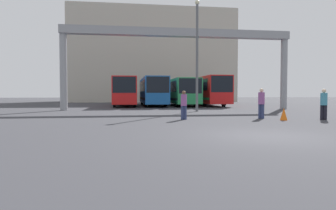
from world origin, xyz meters
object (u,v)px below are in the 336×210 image
Objects in this scene: bus_slot_2 at (180,91)px; traffic_cone at (284,114)px; bus_slot_0 at (125,90)px; lamp_post at (197,51)px; pedestrian_near_center at (324,103)px; pedestrian_mid_right at (261,103)px; bus_slot_3 at (206,90)px; pedestrian_far_center at (184,104)px; bus_slot_1 at (153,90)px.

traffic_cone is (1.98, -20.06, -1.42)m from bus_slot_2.
bus_slot_0 is 1.32× the size of lamp_post.
pedestrian_mid_right is at bearing -156.80° from pedestrian_near_center.
bus_slot_3 is (9.76, 0.31, 0.09)m from bus_slot_0.
bus_slot_3 is 7.31× the size of pedestrian_near_center.
bus_slot_2 is 19.18m from pedestrian_far_center.
bus_slot_3 is at bearing -41.86° from pedestrian_mid_right.
bus_slot_1 is 1.00× the size of bus_slot_2.
pedestrian_near_center is 0.98× the size of pedestrian_mid_right.
pedestrian_mid_right is at bearing -74.19° from lamp_post.
bus_slot_2 is at bearing 95.65° from traffic_cone.
pedestrian_mid_right is 2.57× the size of traffic_cone.
bus_slot_1 is 17.58× the size of traffic_cone.
pedestrian_near_center reaches higher than pedestrian_far_center.
bus_slot_1 reaches higher than bus_slot_0.
bus_slot_2 reaches higher than traffic_cone.
pedestrian_near_center is at bearing -1.84° from traffic_cone.
bus_slot_0 is 13.30m from lamp_post.
bus_slot_0 reaches higher than traffic_cone.
traffic_cone is at bearing -135.30° from pedestrian_near_center.
pedestrian_far_center is at bearing -108.68° from bus_slot_3.
bus_slot_2 is 12.08m from lamp_post.
bus_slot_2 is (6.50, 0.04, -0.07)m from bus_slot_0.
bus_slot_1 reaches higher than bus_slot_2.
bus_slot_3 is 20.45m from pedestrian_near_center.
pedestrian_mid_right is at bearing 120.09° from traffic_cone.
bus_slot_0 is at bearing 116.33° from lamp_post.
pedestrian_far_center is (3.28, -18.84, -0.98)m from bus_slot_0.
bus_slot_2 reaches higher than pedestrian_near_center.
pedestrian_far_center is at bearing -99.69° from bus_slot_2.
bus_slot_3 is at bearing -109.05° from pedestrian_far_center.
bus_slot_2 is 20.21m from traffic_cone.
pedestrian_near_center is 2.50× the size of traffic_cone.
bus_slot_3 reaches higher than bus_slot_0.
bus_slot_0 reaches higher than pedestrian_near_center.
bus_slot_3 is 12.91m from lamp_post.
pedestrian_near_center is at bearing -61.83° from bus_slot_0.
bus_slot_3 is 18.30× the size of traffic_cone.
bus_slot_2 reaches higher than pedestrian_mid_right.
pedestrian_far_center is at bearing 167.28° from traffic_cone.
bus_slot_2 reaches higher than pedestrian_far_center.
lamp_post is at bearing -108.52° from bus_slot_3.
bus_slot_0 is 0.99× the size of bus_slot_2.
bus_slot_3 is 7.13× the size of pedestrian_mid_right.
bus_slot_2 is 17.49× the size of traffic_cone.
traffic_cone is (-2.27, 0.07, -0.56)m from pedestrian_near_center.
lamp_post reaches higher than pedestrian_far_center.
bus_slot_0 is at bearing -80.49° from pedestrian_far_center.
pedestrian_far_center is (-4.51, -0.03, -0.07)m from pedestrian_mid_right.
bus_slot_1 is 1.34× the size of lamp_post.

